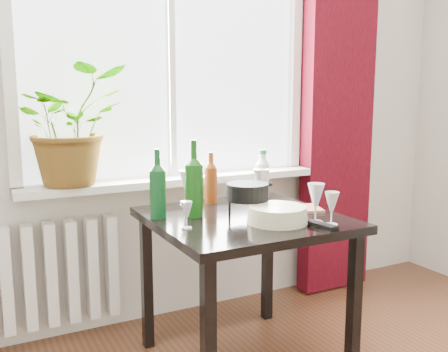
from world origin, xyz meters
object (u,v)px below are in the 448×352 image
potted_plant (71,125)px  wineglass_far_right (332,208)px  tv_remote (320,225)px  cutting_board (294,209)px  radiator (40,276)px  cleaning_bottle (262,174)px  table (244,235)px  wine_bottle_right (194,178)px  wineglass_back_center (261,186)px  bottle_amber (211,177)px  wineglass_back_left (187,188)px  wineglass_front_left (186,215)px  plate_stack (277,215)px  wineglass_front_right (316,203)px  fondue_pot (247,200)px  wine_bottle_left (158,183)px

potted_plant → wineglass_far_right: (0.91, -0.94, -0.33)m
tv_remote → cutting_board: (0.08, 0.30, -0.00)m
radiator → cleaning_bottle: (1.14, -0.31, 0.49)m
table → wine_bottle_right: wine_bottle_right is taller
wineglass_back_center → bottle_amber: bearing=143.8°
wineglass_back_center → wineglass_back_left: bearing=155.4°
cleaning_bottle → wineglass_front_left: (-0.63, -0.41, -0.07)m
tv_remote → plate_stack: bearing=120.8°
wineglass_far_right → plate_stack: size_ratio=0.56×
wineglass_back_center → cutting_board: bearing=-68.4°
wineglass_far_right → cutting_board: (0.02, 0.31, -0.07)m
plate_stack → cutting_board: size_ratio=1.06×
wineglass_front_right → cutting_board: wineglass_front_right is taller
radiator → table: (0.85, -0.63, 0.27)m
potted_plant → wine_bottle_right: potted_plant is taller
bottle_amber → fondue_pot: size_ratio=1.21×
cleaning_bottle → wineglass_front_right: (-0.08, -0.57, -0.04)m
radiator → wine_bottle_right: 0.99m
table → wineglass_far_right: size_ratio=5.61×
radiator → wineglass_front_right: 1.46m
wine_bottle_right → fondue_pot: wine_bottle_right is taller
wineglass_back_left → plate_stack: 0.56m
wineglass_front_right → plate_stack: 0.18m
wineglass_front_left → cutting_board: bearing=6.4°
fondue_pot → cutting_board: size_ratio=0.88×
cleaning_bottle → tv_remote: 0.66m
table → plate_stack: bearing=-70.1°
radiator → table: 1.09m
potted_plant → cleaning_bottle: potted_plant is taller
table → potted_plant: potted_plant is taller
wineglass_back_left → tv_remote: (0.34, -0.65, -0.08)m
table → wine_bottle_left: (-0.37, 0.15, 0.25)m
radiator → potted_plant: 0.79m
wine_bottle_right → wineglass_front_right: size_ratio=2.02×
cleaning_bottle → wine_bottle_left: bearing=-165.8°
potted_plant → wineglass_back_center: bearing=-27.5°
bottle_amber → wineglass_far_right: (0.26, -0.65, -0.06)m
cleaning_bottle → wineglass_far_right: cleaning_bottle is taller
radiator → wineglass_front_right: wineglass_front_right is taller
cleaning_bottle → wineglass_far_right: size_ratio=1.75×
potted_plant → wineglass_front_left: size_ratio=5.07×
wineglass_front_right → wineglass_front_left: bearing=162.8°
table → wineglass_far_right: bearing=-52.6°
table → bottle_amber: (-0.02, 0.32, 0.23)m
wine_bottle_left → wineglass_front_right: wine_bottle_left is taller
bottle_amber → wineglass_front_right: 0.63m
table → wineglass_back_center: 0.32m
plate_stack → fondue_pot: bearing=106.5°
wineglass_front_left → fondue_pot: bearing=13.5°
potted_plant → wineglass_front_right: (0.88, -0.87, -0.32)m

